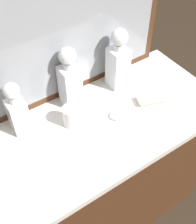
{
  "coord_description": "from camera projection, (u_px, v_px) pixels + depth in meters",
  "views": [
    {
      "loc": [
        -0.48,
        -0.71,
        1.85
      ],
      "look_at": [
        0.0,
        0.0,
        0.93
      ],
      "focal_mm": 47.63,
      "sensor_mm": 36.0,
      "label": 1
    }
  ],
  "objects": [
    {
      "name": "ground_plane",
      "position": [
        98.0,
        209.0,
        1.94
      ],
      "size": [
        6.0,
        6.0,
        0.0
      ],
      "primitive_type": "plane",
      "color": "#2D2319"
    },
    {
      "name": "crystal_tumbler_far_left",
      "position": [
        71.0,
        117.0,
        1.29
      ],
      "size": [
        0.07,
        0.07,
        0.09
      ],
      "color": "white",
      "rests_on": "dresser"
    },
    {
      "name": "crystal_decanter_center",
      "position": [
        70.0,
        82.0,
        1.32
      ],
      "size": [
        0.08,
        0.08,
        0.3
      ],
      "color": "white",
      "rests_on": "dresser"
    },
    {
      "name": "crystal_decanter_rear",
      "position": [
        118.0,
        64.0,
        1.4
      ],
      "size": [
        0.09,
        0.09,
        0.31
      ],
      "color": "white",
      "rests_on": "dresser"
    },
    {
      "name": "dresser",
      "position": [
        98.0,
        175.0,
        1.62
      ],
      "size": [
        1.19,
        0.55,
        0.85
      ],
      "color": "#472816",
      "rests_on": "ground_plane"
    },
    {
      "name": "crystal_decanter_far_right",
      "position": [
        17.0,
        112.0,
        1.22
      ],
      "size": [
        0.07,
        0.07,
        0.26
      ],
      "color": "white",
      "rests_on": "dresser"
    },
    {
      "name": "dresser_mirror",
      "position": [
        62.0,
        28.0,
        1.2
      ],
      "size": [
        1.02,
        0.03,
        0.7
      ],
      "color": "#472816",
      "rests_on": "dresser"
    },
    {
      "name": "silver_brush_far_left",
      "position": [
        152.0,
        99.0,
        1.4
      ],
      "size": [
        0.15,
        0.1,
        0.02
      ],
      "color": "#B7A88C",
      "rests_on": "dresser"
    },
    {
      "name": "porcelain_dish",
      "position": [
        117.0,
        116.0,
        1.34
      ],
      "size": [
        0.06,
        0.06,
        0.01
      ],
      "color": "silver",
      "rests_on": "dresser"
    }
  ]
}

